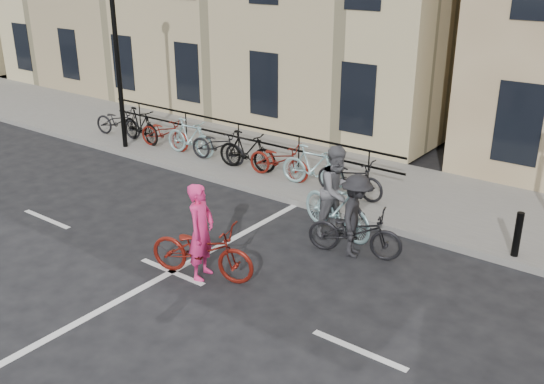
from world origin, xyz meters
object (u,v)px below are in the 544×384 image
Objects in this scene: cyclist_pink at (202,245)px; lamp_post at (115,33)px; cyclist_grey at (337,199)px; cyclist_dark at (355,224)px.

lamp_post is at bearing 43.42° from cyclist_pink.
cyclist_grey is at bearing -7.80° from lamp_post.
cyclist_pink is 1.03× the size of cyclist_grey.
cyclist_pink is at bearing -30.45° from lamp_post.
cyclist_pink is 3.22m from cyclist_grey.
cyclist_dark is at bearing -111.03° from cyclist_grey.
lamp_post is 2.44× the size of cyclist_pink.
cyclist_dark is (1.79, 2.44, 0.03)m from cyclist_pink.
lamp_post reaches higher than cyclist_pink.
lamp_post is at bearing 63.01° from cyclist_dark.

